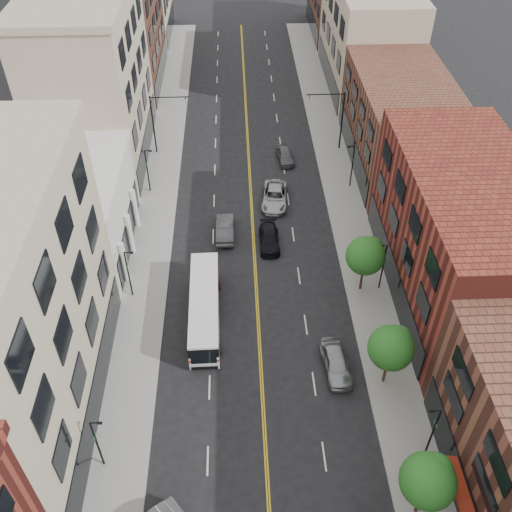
{
  "coord_description": "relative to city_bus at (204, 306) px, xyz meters",
  "views": [
    {
      "loc": [
        -1.5,
        -11.82,
        36.34
      ],
      "look_at": [
        -0.08,
        23.28,
        5.0
      ],
      "focal_mm": 40.0,
      "sensor_mm": 36.0,
      "label": 1
    }
  ],
  "objects": [
    {
      "name": "sidewalk_left",
      "position": [
        -5.53,
        14.06,
        -1.55
      ],
      "size": [
        4.0,
        110.0,
        0.15
      ],
      "primitive_type": "cube",
      "color": "gray",
      "rests_on": "ground"
    },
    {
      "name": "sidewalk_right",
      "position": [
        14.47,
        14.06,
        -1.55
      ],
      "size": [
        4.0,
        110.0,
        0.15
      ],
      "primitive_type": "cube",
      "color": "gray",
      "rests_on": "ground"
    },
    {
      "name": "bldg_l_white",
      "position": [
        -12.53,
        10.06,
        2.38
      ],
      "size": [
        10.0,
        14.0,
        8.0
      ],
      "primitive_type": "cube",
      "color": "silver",
      "rests_on": "ground"
    },
    {
      "name": "bldg_l_far_a",
      "position": [
        -12.53,
        27.06,
        7.38
      ],
      "size": [
        10.0,
        20.0,
        18.0
      ],
      "primitive_type": "cube",
      "color": "tan",
      "rests_on": "ground"
    },
    {
      "name": "bldg_l_far_b",
      "position": [
        -12.53,
        47.06,
        5.88
      ],
      "size": [
        10.0,
        20.0,
        15.0
      ],
      "primitive_type": "cube",
      "color": "brown",
      "rests_on": "ground"
    },
    {
      "name": "bldg_r_mid",
      "position": [
        21.47,
        3.06,
        4.38
      ],
      "size": [
        10.0,
        22.0,
        12.0
      ],
      "primitive_type": "cube",
      "color": "maroon",
      "rests_on": "ground"
    },
    {
      "name": "bldg_r_far_a",
      "position": [
        21.47,
        24.06,
        3.38
      ],
      "size": [
        10.0,
        20.0,
        10.0
      ],
      "primitive_type": "cube",
      "color": "brown",
      "rests_on": "ground"
    },
    {
      "name": "bldg_r_far_b",
      "position": [
        21.47,
        45.06,
        5.38
      ],
      "size": [
        10.0,
        22.0,
        14.0
      ],
      "primitive_type": "cube",
      "color": "tan",
      "rests_on": "ground"
    },
    {
      "name": "tree_r_1",
      "position": [
        13.86,
        -16.87,
        2.5
      ],
      "size": [
        3.4,
        3.4,
        5.59
      ],
      "color": "black",
      "rests_on": "sidewalk_right"
    },
    {
      "name": "tree_r_2",
      "position": [
        13.86,
        -6.87,
        2.5
      ],
      "size": [
        3.4,
        3.4,
        5.59
      ],
      "color": "black",
      "rests_on": "sidewalk_right"
    },
    {
      "name": "tree_r_3",
      "position": [
        13.86,
        3.13,
        2.5
      ],
      "size": [
        3.4,
        3.4,
        5.59
      ],
      "color": "black",
      "rests_on": "sidewalk_right"
    },
    {
      "name": "lamp_l_1",
      "position": [
        -6.48,
        -12.94,
        1.35
      ],
      "size": [
        0.81,
        0.55,
        5.05
      ],
      "color": "black",
      "rests_on": "sidewalk_left"
    },
    {
      "name": "lamp_l_2",
      "position": [
        -6.48,
        3.06,
        1.35
      ],
      "size": [
        0.81,
        0.55,
        5.05
      ],
      "color": "black",
      "rests_on": "sidewalk_left"
    },
    {
      "name": "lamp_l_3",
      "position": [
        -6.48,
        19.06,
        1.35
      ],
      "size": [
        0.81,
        0.55,
        5.05
      ],
      "color": "black",
      "rests_on": "sidewalk_left"
    },
    {
      "name": "lamp_r_1",
      "position": [
        15.42,
        -12.94,
        1.35
      ],
      "size": [
        0.81,
        0.55,
        5.05
      ],
      "color": "black",
      "rests_on": "sidewalk_right"
    },
    {
      "name": "lamp_r_2",
      "position": [
        15.42,
        3.06,
        1.35
      ],
      "size": [
        0.81,
        0.55,
        5.05
      ],
      "color": "black",
      "rests_on": "sidewalk_right"
    },
    {
      "name": "lamp_r_3",
      "position": [
        15.42,
        19.06,
        1.35
      ],
      "size": [
        0.81,
        0.55,
        5.05
      ],
      "color": "black",
      "rests_on": "sidewalk_right"
    },
    {
      "name": "signal_mast_left",
      "position": [
        -5.8,
        27.06,
        3.02
      ],
      "size": [
        4.49,
        0.18,
        7.2
      ],
      "color": "black",
      "rests_on": "sidewalk_left"
    },
    {
      "name": "signal_mast_right",
      "position": [
        14.74,
        27.06,
        3.02
      ],
      "size": [
        4.49,
        0.18,
        7.2
      ],
      "color": "black",
      "rests_on": "sidewalk_right"
    },
    {
      "name": "city_bus",
      "position": [
        0.0,
        0.0,
        0.0
      ],
      "size": [
        2.76,
        10.91,
        2.79
      ],
      "rotation": [
        0.0,
        0.0,
        0.02
      ],
      "color": "silver",
      "rests_on": "ground"
    },
    {
      "name": "car_parked_far",
      "position": [
        10.27,
        -5.65,
        -0.81
      ],
      "size": [
        2.31,
        4.92,
        1.63
      ],
      "primitive_type": "imported",
      "rotation": [
        0.0,
        0.0,
        0.08
      ],
      "color": "gray",
      "rests_on": "ground"
    },
    {
      "name": "car_lane_behind",
      "position": [
        1.67,
        11.27,
        -0.82
      ],
      "size": [
        1.71,
        4.88,
        1.61
      ],
      "primitive_type": "imported",
      "rotation": [
        0.0,
        0.0,
        3.14
      ],
      "color": "#45454A",
      "rests_on": "ground"
    },
    {
      "name": "car_lane_a",
      "position": [
        5.97,
        9.62,
        -0.94
      ],
      "size": [
        1.96,
        4.75,
        1.37
      ],
      "primitive_type": "imported",
      "rotation": [
        0.0,
        0.0,
        0.01
      ],
      "color": "black",
      "rests_on": "ground"
    },
    {
      "name": "car_lane_b",
      "position": [
        6.97,
        16.49,
        -0.82
      ],
      "size": [
        3.28,
        6.03,
        1.6
      ],
      "primitive_type": "imported",
      "rotation": [
        0.0,
        0.0,
        -0.11
      ],
      "color": "#A1A3A9",
      "rests_on": "ground"
    },
    {
      "name": "car_lane_c",
      "position": [
        8.7,
        24.74,
        -0.9
      ],
      "size": [
        2.18,
        4.41,
        1.45
      ],
      "primitive_type": "imported",
      "rotation": [
        0.0,
        0.0,
        0.11
      ],
      "color": "#4E4F54",
      "rests_on": "ground"
    }
  ]
}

